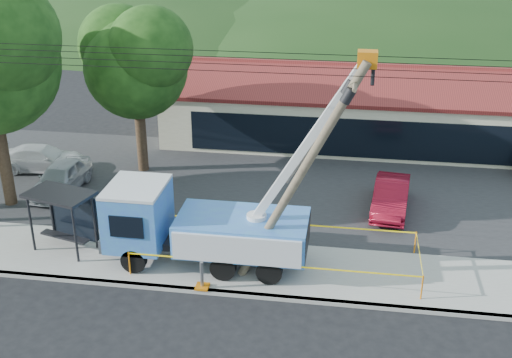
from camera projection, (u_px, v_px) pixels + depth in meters
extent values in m
plane|color=black|center=(223.00, 330.00, 21.97)|extent=(120.00, 120.00, 0.00)
cube|color=gray|center=(234.00, 294.00, 23.84)|extent=(60.00, 0.25, 0.15)
cube|color=gray|center=(243.00, 267.00, 25.56)|extent=(60.00, 4.00, 0.15)
cube|color=#28282B|center=(269.00, 186.00, 32.81)|extent=(60.00, 12.00, 0.10)
cube|color=#BFBA98|center=(353.00, 111.00, 38.82)|extent=(22.00, 8.00, 3.40)
cube|color=black|center=(351.00, 138.00, 35.29)|extent=(18.04, 0.08, 2.21)
cube|color=maroon|center=(354.00, 85.00, 36.12)|extent=(22.50, 4.53, 1.52)
cube|color=maroon|center=(355.00, 68.00, 39.74)|extent=(22.50, 4.53, 1.52)
cube|color=maroon|center=(356.00, 65.00, 37.67)|extent=(22.50, 0.30, 0.25)
cylinder|color=#332316|center=(3.00, 156.00, 29.85)|extent=(0.56, 0.56, 5.06)
cylinder|color=#332316|center=(141.00, 135.00, 33.86)|extent=(0.56, 0.56, 4.18)
sphere|color=black|center=(136.00, 67.00, 32.40)|extent=(5.25, 5.25, 5.25)
sphere|color=black|center=(119.00, 45.00, 32.79)|extent=(4.20, 4.20, 4.20)
sphere|color=black|center=(150.00, 49.00, 31.16)|extent=(4.20, 4.20, 4.20)
ellipsoid|color=#173412|center=(190.00, 26.00, 73.79)|extent=(78.40, 56.00, 28.00)
ellipsoid|color=#173412|center=(412.00, 32.00, 70.32)|extent=(89.60, 64.00, 32.00)
cylinder|color=black|center=(236.00, 72.00, 21.45)|extent=(60.00, 0.02, 0.02)
cylinder|color=black|center=(239.00, 64.00, 21.85)|extent=(60.00, 0.02, 0.02)
cylinder|color=black|center=(241.00, 58.00, 22.25)|extent=(60.00, 0.02, 0.02)
cylinder|color=black|center=(243.00, 52.00, 22.57)|extent=(60.00, 0.02, 0.02)
cylinder|color=black|center=(134.00, 260.00, 24.91)|extent=(1.00, 0.33, 1.00)
cylinder|color=black|center=(152.00, 232.00, 27.01)|extent=(1.00, 0.33, 1.00)
cylinder|color=black|center=(223.00, 268.00, 24.42)|extent=(1.00, 0.33, 1.00)
cylinder|color=black|center=(234.00, 238.00, 26.52)|extent=(1.00, 0.33, 1.00)
cylinder|color=black|center=(269.00, 271.00, 24.17)|extent=(1.00, 0.33, 1.00)
cylinder|color=black|center=(277.00, 241.00, 26.27)|extent=(1.00, 0.33, 1.00)
cube|color=black|center=(212.00, 245.00, 25.45)|extent=(7.31, 1.11, 0.28)
cube|color=blue|center=(138.00, 215.00, 25.42)|extent=(2.21, 2.66, 2.33)
cube|color=silver|center=(136.00, 187.00, 24.93)|extent=(2.21, 2.66, 0.13)
cube|color=black|center=(112.00, 209.00, 25.50)|extent=(0.09, 1.99, 1.00)
cube|color=gray|center=(112.00, 232.00, 25.94)|extent=(0.17, 2.55, 0.55)
cube|color=blue|center=(243.00, 232.00, 25.01)|extent=(5.09, 2.66, 1.33)
cylinder|color=silver|center=(257.00, 222.00, 24.73)|extent=(0.78, 0.78, 0.66)
cube|color=silver|center=(308.00, 142.00, 23.09)|extent=(4.04, 0.31, 6.43)
cube|color=gray|center=(318.00, 135.00, 22.94)|extent=(2.44, 0.20, 3.86)
cube|color=#D16A0B|center=(367.00, 59.00, 21.37)|extent=(0.66, 0.55, 0.55)
cube|color=#D16A0B|center=(202.00, 287.00, 24.04)|extent=(0.50, 0.50, 0.09)
cube|color=#D16A0B|center=(289.00, 243.00, 27.05)|extent=(0.50, 0.50, 0.09)
cylinder|color=brown|center=(299.00, 177.00, 22.97)|extent=(4.56, 0.32, 8.64)
cube|color=brown|center=(355.00, 83.00, 21.30)|extent=(0.16, 1.81, 0.16)
cylinder|color=black|center=(349.00, 88.00, 21.91)|extent=(0.55, 0.36, 0.61)
cylinder|color=black|center=(348.00, 96.00, 21.00)|extent=(0.55, 0.36, 0.61)
cylinder|color=black|center=(31.00, 224.00, 26.18)|extent=(0.13, 0.13, 2.45)
cylinder|color=black|center=(75.00, 234.00, 25.33)|extent=(0.13, 0.13, 2.45)
cylinder|color=black|center=(51.00, 211.00, 27.20)|extent=(0.13, 0.13, 2.45)
cylinder|color=black|center=(94.00, 221.00, 26.36)|extent=(0.13, 0.13, 2.45)
cube|color=black|center=(59.00, 194.00, 25.75)|extent=(3.00, 2.29, 0.12)
cube|color=black|center=(73.00, 216.00, 26.82)|extent=(2.37, 0.71, 2.04)
cube|color=black|center=(65.00, 237.00, 26.54)|extent=(2.27, 1.00, 0.08)
cylinder|color=#D16A0B|center=(129.00, 263.00, 24.76)|extent=(0.06, 0.06, 0.98)
cylinder|color=#D16A0B|center=(422.00, 287.00, 23.23)|extent=(0.06, 0.06, 0.98)
cylinder|color=#D16A0B|center=(415.00, 242.00, 26.25)|extent=(0.06, 0.06, 0.98)
cylinder|color=#D16A0B|center=(155.00, 223.00, 27.78)|extent=(0.06, 0.06, 0.98)
cube|color=yellow|center=(271.00, 265.00, 23.82)|extent=(11.05, 0.01, 0.06)
cube|color=yellow|center=(420.00, 254.00, 24.56)|extent=(0.01, 3.34, 0.06)
cube|color=yellow|center=(282.00, 223.00, 26.84)|extent=(11.05, 0.01, 0.06)
cube|color=yellow|center=(142.00, 233.00, 26.09)|extent=(0.01, 3.34, 0.06)
imported|color=#ABAEB3|center=(63.00, 193.00, 32.12)|extent=(1.88, 4.48, 1.51)
imported|color=maroon|center=(389.00, 212.00, 30.17)|extent=(2.02, 4.58, 1.46)
imported|color=silver|center=(44.00, 171.00, 34.64)|extent=(4.85, 2.47, 1.35)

